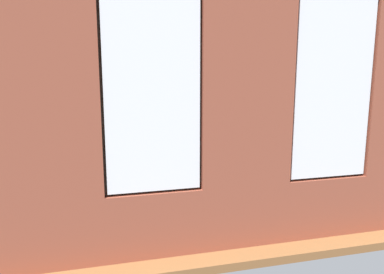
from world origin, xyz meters
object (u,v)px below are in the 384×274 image
Objects in this scene: media_console at (13,181)px; remote_silver at (183,158)px; table_plant_small at (190,154)px; papasan_chair at (172,139)px; couch_left at (336,163)px; potted_plant_near_tv at (37,165)px; potted_plant_mid_room_small at (225,146)px; remote_black at (164,161)px; tv_flatscreen at (10,141)px; coffee_table at (183,162)px; potted_plant_foreground_right at (46,140)px; potted_plant_corner_near_left at (275,128)px; cup_ceramic at (200,153)px; couch_by_window at (184,204)px; potted_plant_between_couches at (284,159)px; potted_plant_by_left_couch at (280,146)px.

remote_silver is at bearing 179.08° from media_console.
papasan_chair reaches higher than table_plant_small.
couch_left is 1.91× the size of papasan_chair.
potted_plant_mid_room_small is (-3.57, -2.26, -0.38)m from potted_plant_near_tv.
remote_black is 2.54m from tv_flatscreen.
coffee_table is 0.99× the size of potted_plant_near_tv.
potted_plant_near_tv is 1.63× the size of potted_plant_foreground_right.
potted_plant_corner_near_left is (-5.26, -3.21, -0.18)m from potted_plant_near_tv.
couch_by_window is at bearing 68.91° from cup_ceramic.
couch_left reaches higher than media_console.
potted_plant_near_tv reaches higher than remote_black.
couch_by_window is 3.13m from media_console.
potted_plant_between_couches reaches higher than coffee_table.
cup_ceramic is at bearing 145.99° from potted_plant_foreground_right.
couch_left is 1.59× the size of coffee_table.
remote_black is (0.73, 0.28, -0.04)m from cup_ceramic.
potted_plant_between_couches is (-3.56, 4.02, 0.30)m from potted_plant_foreground_right.
table_plant_small is 2.99m from media_console.
potted_plant_near_tv reaches higher than papasan_chair.
remote_black is 0.40m from remote_silver.
potted_plant_foreground_right reaches higher than remote_black.
potted_plant_by_left_couch is at bearing -171.28° from tv_flatscreen.
potted_plant_corner_near_left is (-3.31, -2.30, 0.11)m from remote_black.
table_plant_small is 0.17× the size of media_console.
cup_ceramic is at bearing -158.60° from remote_black.
couch_left is at bearing 163.15° from cup_ceramic.
coffee_table is 1.20× the size of papasan_chair.
cup_ceramic is 3.28m from potted_plant_corner_near_left.
potted_plant_foreground_right is (-0.30, -2.08, 0.29)m from media_console.
potted_plant_foreground_right reaches higher than potted_plant_by_left_couch.
potted_plant_by_left_couch reaches higher than cup_ceramic.
tv_flatscreen is at bearing -39.10° from couch_by_window.
potted_plant_mid_room_small is at bearing -139.35° from remote_black.
coffee_table is 2.18m from potted_plant_between_couches.
cup_ceramic is 2.16m from potted_plant_between_couches.
couch_left reaches higher than remote_black.
potted_plant_foreground_right is (2.67, -2.25, -0.03)m from table_plant_small.
remote_black is at bearing 40.10° from potted_plant_mid_room_small.
remote_black is at bearing 18.61° from coffee_table.
potted_plant_foreground_right is at bearing -3.39° from papasan_chair.
tv_flatscreen reaches higher than cup_ceramic.
potted_plant_corner_near_left is 1.43× the size of potted_plant_foreground_right.
media_console is 4.36m from potted_plant_between_couches.
papasan_chair is at bearing -148.01° from media_console.
potted_plant_corner_near_left is at bearing -159.87° from media_console.
potted_plant_by_left_couch is at bearing 161.80° from potted_plant_mid_room_small.
couch_left is 1.67× the size of tv_flatscreen.
potted_plant_near_tv is at bearing 116.89° from media_console.
couch_by_window is 1.53× the size of potted_plant_near_tv.
remote_black is 2.93m from potted_plant_by_left_couch.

